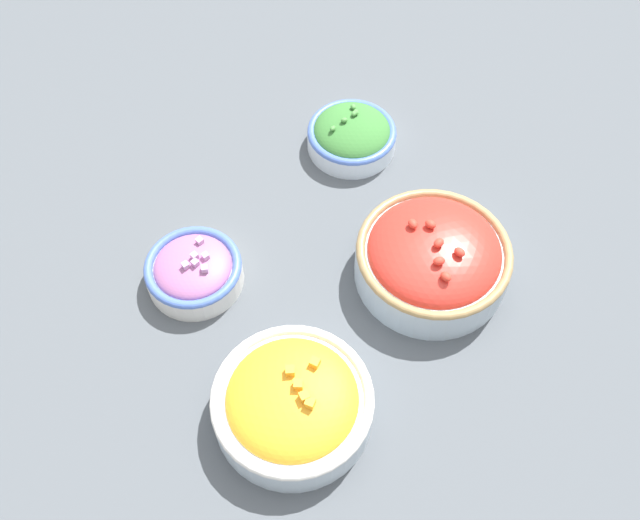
{
  "coord_description": "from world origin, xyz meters",
  "views": [
    {
      "loc": [
        0.39,
        0.33,
        0.8
      ],
      "look_at": [
        0.0,
        0.0,
        0.03
      ],
      "focal_mm": 40.0,
      "sensor_mm": 36.0,
      "label": 1
    }
  ],
  "objects_px": {
    "bowl_cherry_tomatoes": "(433,257)",
    "bowl_broccoli": "(352,135)",
    "bowl_squash": "(293,403)",
    "bowl_red_onion": "(194,270)"
  },
  "relations": [
    {
      "from": "bowl_red_onion",
      "to": "bowl_cherry_tomatoes",
      "type": "relative_size",
      "value": 0.63
    },
    {
      "from": "bowl_red_onion",
      "to": "bowl_broccoli",
      "type": "relative_size",
      "value": 0.96
    },
    {
      "from": "bowl_broccoli",
      "to": "bowl_squash",
      "type": "bearing_deg",
      "value": 29.13
    },
    {
      "from": "bowl_cherry_tomatoes",
      "to": "bowl_squash",
      "type": "height_order",
      "value": "bowl_cherry_tomatoes"
    },
    {
      "from": "bowl_red_onion",
      "to": "bowl_cherry_tomatoes",
      "type": "xyz_separation_m",
      "value": [
        -0.21,
        0.23,
        0.02
      ]
    },
    {
      "from": "bowl_broccoli",
      "to": "bowl_red_onion",
      "type": "bearing_deg",
      "value": -1.95
    },
    {
      "from": "bowl_cherry_tomatoes",
      "to": "bowl_squash",
      "type": "relative_size",
      "value": 1.07
    },
    {
      "from": "bowl_cherry_tomatoes",
      "to": "bowl_broccoli",
      "type": "relative_size",
      "value": 1.52
    },
    {
      "from": "bowl_red_onion",
      "to": "bowl_broccoli",
      "type": "bearing_deg",
      "value": 178.05
    },
    {
      "from": "bowl_red_onion",
      "to": "bowl_squash",
      "type": "xyz_separation_m",
      "value": [
        0.06,
        0.22,
        0.01
      ]
    }
  ]
}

